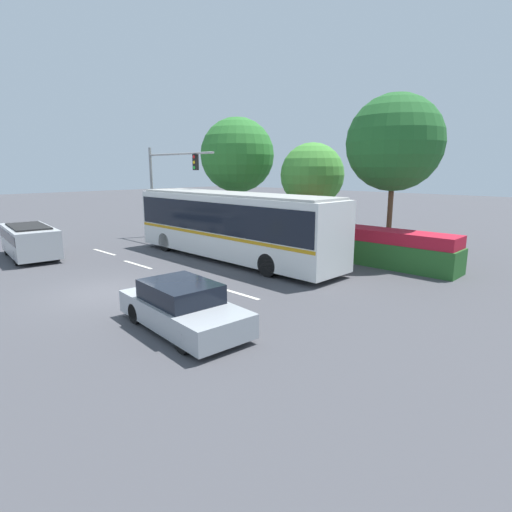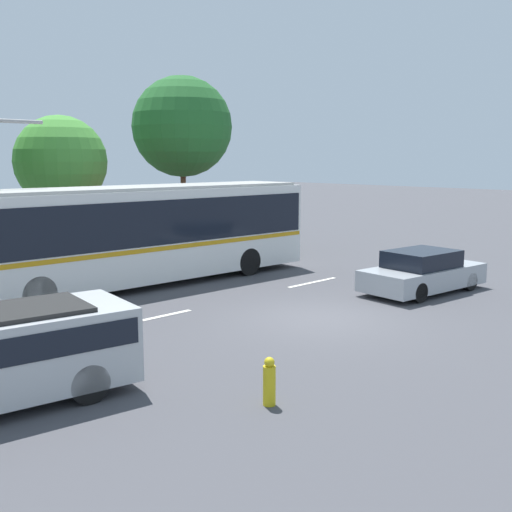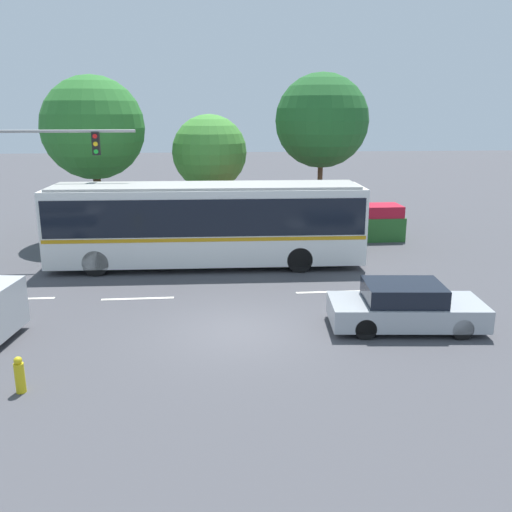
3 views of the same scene
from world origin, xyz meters
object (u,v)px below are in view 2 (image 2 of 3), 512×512
Objects in this scene: street_tree_right at (182,127)px; street_tree_centre at (61,162)px; city_bus at (145,229)px; fire_hydrant at (269,382)px; sedan_foreground at (423,272)px.

street_tree_centre is at bearing 169.63° from street_tree_right.
city_bus reaches higher than fire_hydrant.
sedan_foreground is 10.28m from fire_hydrant.
street_tree_right is (-0.01, 12.46, 5.00)m from sedan_foreground.
street_tree_right is at bearing 95.29° from sedan_foreground.
street_tree_right reaches higher than fire_hydrant.
street_tree_centre is 17.35m from fire_hydrant.
sedan_foreground is at bearing -89.96° from street_tree_right.
street_tree_centre is 6.92× the size of fire_hydrant.
sedan_foreground is at bearing -67.98° from street_tree_centre.
sedan_foreground is 13.42m from street_tree_right.
fire_hydrant is at bearing -158.25° from sedan_foreground.
street_tree_centre is 5.74m from street_tree_right.
street_tree_centre reaches higher than fire_hydrant.
fire_hydrant is (-9.85, -2.92, -0.22)m from sedan_foreground.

